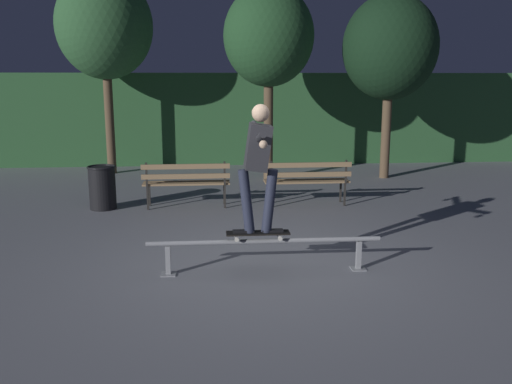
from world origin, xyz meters
The scene contains 11 objects.
ground_plane centered at (0.00, 0.00, 0.00)m, with size 90.00×90.00×0.00m, color slate.
hedge_backdrop centered at (0.00, 8.93, 1.25)m, with size 24.00×1.20×2.51m, color #2D5B33.
grind_rail centered at (0.00, -0.21, 0.33)m, with size 2.90×0.18×0.43m.
skateboard centered at (-0.08, -0.21, 0.50)m, with size 0.78×0.20×0.09m.
skateboarder centered at (-0.08, -0.21, 1.44)m, with size 0.62×1.41×1.56m.
park_bench_leftmost centered at (-1.11, 3.31, 0.54)m, with size 1.60×0.43×0.88m.
park_bench_left_center centered at (1.15, 3.31, 0.54)m, with size 1.60×0.43×0.88m.
tree_far_right centered at (3.53, 6.09, 3.05)m, with size 2.20×2.20×4.28m.
tree_far_left centered at (-3.16, 7.29, 3.58)m, with size 2.31×2.31×4.88m.
tree_behind_benches centered at (0.71, 6.15, 3.28)m, with size 2.07×2.07×4.44m.
trash_can centered at (-2.64, 3.37, 0.41)m, with size 0.52×0.52×0.80m.
Camera 1 is at (-0.64, -6.61, 2.36)m, focal length 38.19 mm.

